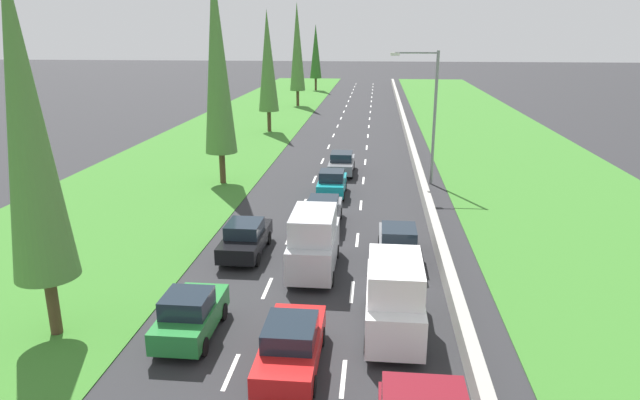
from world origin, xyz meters
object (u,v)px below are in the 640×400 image
at_px(white_van_right_lane, 394,297).
at_px(teal_hatchback_centre_lane, 332,183).
at_px(grey_sedan_centre_lane, 323,212).
at_px(poplar_tree_nearest, 26,123).
at_px(poplar_tree_fourth, 297,47).
at_px(poplar_tree_second, 217,59).
at_px(grey_sedan_right_lane, 398,244).
at_px(poplar_tree_third, 268,61).
at_px(green_hatchback_left_lane, 190,315).
at_px(street_light_mast, 430,108).
at_px(red_sedan_centre_lane, 291,345).
at_px(black_sedan_left_lane, 245,238).
at_px(silver_van_centre_lane, 314,242).
at_px(poplar_tree_fifth, 316,52).
at_px(grey_sedan_centre_lane_sixth, 342,163).

distance_m(white_van_right_lane, teal_hatchback_centre_lane, 17.39).
height_order(grey_sedan_centre_lane, poplar_tree_nearest, poplar_tree_nearest).
relative_size(white_van_right_lane, poplar_tree_fourth, 0.35).
relative_size(poplar_tree_nearest, poplar_tree_second, 0.86).
distance_m(grey_sedan_right_lane, poplar_tree_third, 36.80).
xyz_separation_m(green_hatchback_left_lane, street_light_mast, (9.74, 21.64, 4.40)).
bearing_deg(red_sedan_centre_lane, poplar_tree_second, 110.26).
relative_size(green_hatchback_left_lane, black_sedan_left_lane, 0.87).
relative_size(teal_hatchback_centre_lane, poplar_tree_nearest, 0.31).
relative_size(white_van_right_lane, street_light_mast, 0.54).
height_order(silver_van_centre_lane, black_sedan_left_lane, silver_van_centre_lane).
height_order(grey_sedan_right_lane, poplar_tree_third, poplar_tree_third).
bearing_deg(red_sedan_centre_lane, teal_hatchback_centre_lane, 90.78).
height_order(silver_van_centre_lane, street_light_mast, street_light_mast).
bearing_deg(red_sedan_centre_lane, green_hatchback_left_lane, 157.53).
distance_m(silver_van_centre_lane, teal_hatchback_centre_lane, 12.01).
relative_size(white_van_right_lane, poplar_tree_third, 0.40).
bearing_deg(silver_van_centre_lane, poplar_tree_fifth, 96.04).
distance_m(poplar_tree_third, street_light_mast, 24.97).
xyz_separation_m(grey_sedan_centre_lane, grey_sedan_right_lane, (3.87, -4.33, 0.00)).
distance_m(red_sedan_centre_lane, poplar_tree_fifth, 88.01).
xyz_separation_m(grey_sedan_centre_lane, poplar_tree_nearest, (-8.24, -12.22, 6.58)).
height_order(red_sedan_centre_lane, street_light_mast, street_light_mast).
bearing_deg(poplar_tree_fourth, teal_hatchback_centre_lane, -79.43).
xyz_separation_m(white_van_right_lane, poplar_tree_fifth, (-11.79, 84.93, 5.42)).
distance_m(poplar_tree_fourth, poplar_tree_fifth, 22.49).
relative_size(grey_sedan_right_lane, poplar_tree_fifth, 0.39).
xyz_separation_m(red_sedan_centre_lane, white_van_right_lane, (3.22, 2.46, 0.59)).
bearing_deg(poplar_tree_third, teal_hatchback_centre_lane, -70.23).
bearing_deg(grey_sedan_right_lane, poplar_tree_fifth, 98.84).
bearing_deg(poplar_tree_nearest, grey_sedan_centre_lane_sixth, 70.72).
height_order(green_hatchback_left_lane, street_light_mast, street_light_mast).
bearing_deg(poplar_tree_second, grey_sedan_centre_lane_sixth, 23.83).
bearing_deg(grey_sedan_right_lane, silver_van_centre_lane, -155.94).
distance_m(black_sedan_left_lane, poplar_tree_fourth, 56.48).
relative_size(red_sedan_centre_lane, green_hatchback_left_lane, 1.15).
bearing_deg(black_sedan_left_lane, red_sedan_centre_lane, -68.82).
relative_size(silver_van_centre_lane, poplar_tree_third, 0.40).
distance_m(red_sedan_centre_lane, green_hatchback_left_lane, 4.03).
xyz_separation_m(poplar_tree_second, poplar_tree_third, (-0.70, 21.28, -1.18)).
height_order(black_sedan_left_lane, street_light_mast, street_light_mast).
relative_size(red_sedan_centre_lane, silver_van_centre_lane, 0.92).
distance_m(red_sedan_centre_lane, black_sedan_left_lane, 9.84).
relative_size(teal_hatchback_centre_lane, poplar_tree_fourth, 0.28).
xyz_separation_m(red_sedan_centre_lane, poplar_tree_fourth, (-8.75, 64.93, 7.32)).
height_order(poplar_tree_third, street_light_mast, poplar_tree_third).
relative_size(white_van_right_lane, poplar_tree_second, 0.33).
relative_size(white_van_right_lane, teal_hatchback_centre_lane, 1.26).
distance_m(silver_van_centre_lane, grey_sedan_right_lane, 4.12).
relative_size(white_van_right_lane, grey_sedan_right_lane, 1.09).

